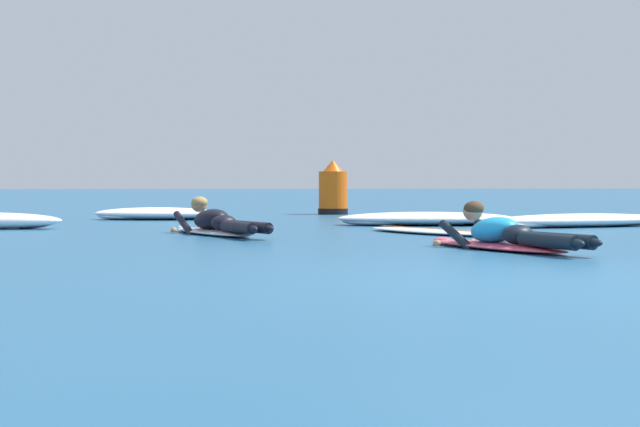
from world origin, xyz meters
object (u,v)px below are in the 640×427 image
(surfer_far, at_px, (216,224))
(drifting_surfboard, at_px, (429,231))
(channel_marker_buoy, at_px, (333,192))
(surfer_near, at_px, (503,236))

(surfer_far, distance_m, drifting_surfboard, 2.80)
(surfer_far, bearing_deg, channel_marker_buoy, 72.87)
(channel_marker_buoy, bearing_deg, drifting_surfboard, -86.73)
(surfer_near, xyz_separation_m, drifting_surfboard, (-0.13, 3.11, -0.10))
(surfer_far, height_order, drifting_surfboard, surfer_far)
(drifting_surfboard, bearing_deg, surfer_far, -179.18)
(surfer_near, xyz_separation_m, surfer_far, (-2.93, 3.07, 0.00))
(surfer_far, height_order, channel_marker_buoy, channel_marker_buoy)
(drifting_surfboard, xyz_separation_m, channel_marker_buoy, (-0.44, 7.63, 0.42))
(drifting_surfboard, bearing_deg, surfer_near, -87.55)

